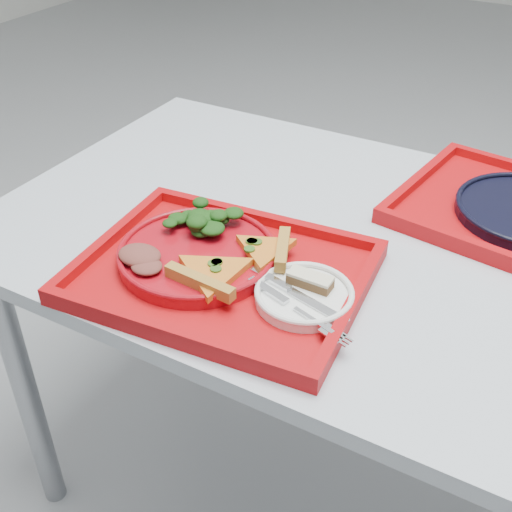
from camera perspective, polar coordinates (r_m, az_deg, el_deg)
name	(u,v)px	position (r m, az deg, el deg)	size (l,w,h in m)	color
table	(425,297)	(1.16, 14.76, -3.52)	(1.60, 0.80, 0.75)	#ABB4BF
tray_main	(223,276)	(1.04, -2.96, -1.78)	(0.45, 0.35, 0.01)	#A9080C
dinner_plate	(197,256)	(1.06, -5.23, 0.03)	(0.26, 0.26, 0.02)	#9F0A14
side_plate	(304,297)	(0.98, 4.30, -3.67)	(0.15, 0.15, 0.01)	white
pizza_slice_a	(214,271)	(0.99, -3.80, -1.30)	(0.14, 0.12, 0.02)	gold
pizza_slice_b	(265,248)	(1.04, 0.76, 0.75)	(0.12, 0.10, 0.02)	gold
salad_heap	(201,216)	(1.10, -4.89, 3.56)	(0.10, 0.09, 0.05)	black
meat_portion	(140,255)	(1.04, -10.31, 0.07)	(0.07, 0.06, 0.02)	brown
dessert_bar	(310,280)	(0.98, 4.83, -2.15)	(0.07, 0.03, 0.02)	#492F18
knife	(297,294)	(0.96, 3.67, -3.36)	(0.18, 0.02, 0.01)	silver
fork	(294,307)	(0.94, 3.39, -4.56)	(0.18, 0.02, 0.01)	silver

